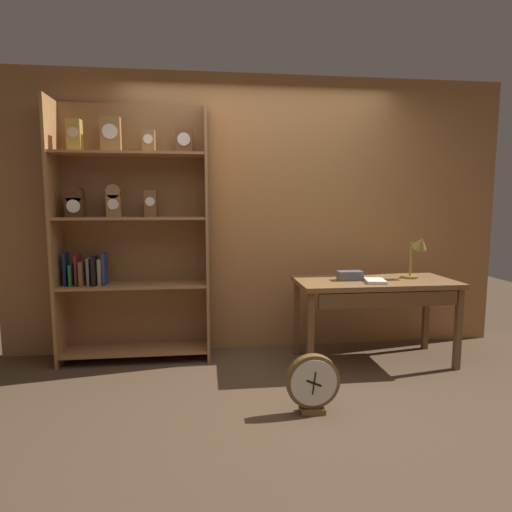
# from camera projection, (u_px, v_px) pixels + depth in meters

# --- Properties ---
(ground_plane) EXTENTS (10.00, 10.00, 0.00)m
(ground_plane) POSITION_uv_depth(u_px,v_px,m) (284.00, 410.00, 2.89)
(ground_plane) COLOR #4C3826
(back_wood_panel) EXTENTS (4.80, 0.05, 2.60)m
(back_wood_panel) POSITION_uv_depth(u_px,v_px,m) (259.00, 215.00, 4.06)
(back_wood_panel) COLOR #9E6B3D
(back_wood_panel) RESTS_ON ground
(bookshelf) EXTENTS (1.32, 0.35, 2.29)m
(bookshelf) POSITION_uv_depth(u_px,v_px,m) (129.00, 231.00, 3.75)
(bookshelf) COLOR #9E6B3D
(bookshelf) RESTS_ON ground
(workbench) EXTENTS (1.38, 0.63, 0.74)m
(workbench) POSITION_uv_depth(u_px,v_px,m) (376.00, 290.00, 3.70)
(workbench) COLOR brown
(workbench) RESTS_ON ground
(desk_lamp) EXTENTS (0.21, 0.21, 0.40)m
(desk_lamp) POSITION_uv_depth(u_px,v_px,m) (418.00, 251.00, 3.76)
(desk_lamp) COLOR olive
(desk_lamp) RESTS_ON workbench
(toolbox_small) EXTENTS (0.21, 0.11, 0.08)m
(toolbox_small) POSITION_uv_depth(u_px,v_px,m) (350.00, 276.00, 3.70)
(toolbox_small) COLOR #595960
(toolbox_small) RESTS_ON workbench
(open_repair_manual) EXTENTS (0.20, 0.25, 0.02)m
(open_repair_manual) POSITION_uv_depth(u_px,v_px,m) (375.00, 281.00, 3.60)
(open_repair_manual) COLOR silver
(open_repair_manual) RESTS_ON workbench
(round_clock_large) EXTENTS (0.37, 0.11, 0.41)m
(round_clock_large) POSITION_uv_depth(u_px,v_px,m) (313.00, 383.00, 2.84)
(round_clock_large) COLOR brown
(round_clock_large) RESTS_ON ground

